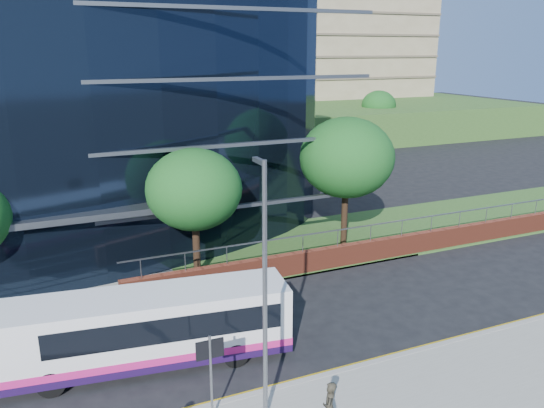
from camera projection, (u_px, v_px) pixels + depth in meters
name	position (u px, v px, depth m)	size (l,w,h in m)	color
grass_verge	(441.00, 222.00, 34.71)	(36.00, 8.00, 0.12)	#2D511E
retaining_wall	(430.00, 241.00, 29.77)	(34.00, 0.40, 2.11)	maroon
apartment_block	(273.00, 49.00, 75.40)	(60.00, 42.00, 30.00)	#2D511E
street_sign	(210.00, 360.00, 15.61)	(0.85, 0.09, 2.80)	slate
tree_far_c	(194.00, 190.00, 25.23)	(4.62, 4.62, 6.51)	black
tree_far_d	(347.00, 158.00, 29.35)	(5.28, 5.28, 7.44)	black
tree_dist_e	(268.00, 110.00, 59.02)	(4.62, 4.62, 6.51)	black
tree_dist_f	(379.00, 105.00, 66.96)	(4.29, 4.29, 6.05)	black
streetlight_east	(265.00, 288.00, 15.02)	(0.15, 0.77, 8.00)	slate
city_bus	(152.00, 327.00, 18.84)	(10.26, 3.55, 2.72)	silver
pedestrian_b	(329.00, 407.00, 15.37)	(0.59, 0.39, 1.62)	#2E2A20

